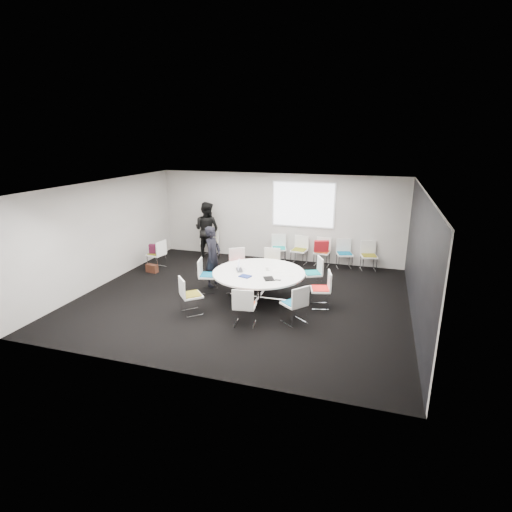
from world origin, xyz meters
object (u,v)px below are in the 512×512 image
(chair_back_d, at_px, (344,259))
(person_main, at_px, (213,256))
(chair_back_a, at_px, (279,254))
(maroon_bag, at_px, (156,249))
(chair_back_b, at_px, (299,255))
(cup, at_px, (267,269))
(chair_ring_f, at_px, (191,302))
(chair_ring_h, at_px, (294,311))
(chair_back_c, at_px, (322,257))
(chair_ring_b, at_px, (312,280))
(chair_ring_e, at_px, (208,282))
(chair_back_e, at_px, (368,261))
(chair_person_back, at_px, (210,248))
(conference_table, at_px, (259,279))
(chair_ring_g, at_px, (245,313))
(chair_ring_c, at_px, (271,270))
(laptop, at_px, (241,270))
(chair_ring_a, at_px, (321,296))
(person_back, at_px, (207,230))
(brown_bag, at_px, (152,268))
(chair_spare_left, at_px, (157,260))
(chair_ring_d, at_px, (239,270))

(chair_back_d, xyz_separation_m, person_main, (-3.27, -2.56, 0.54))
(chair_back_a, distance_m, maroon_bag, 3.87)
(chair_back_b, bearing_deg, cup, 94.10)
(person_main, xyz_separation_m, maroon_bag, (-2.24, 0.82, -0.20))
(chair_ring_f, distance_m, chair_ring_h, 2.36)
(chair_back_c, distance_m, cup, 3.19)
(chair_ring_b, xyz_separation_m, chair_ring_h, (-0.05, -2.08, 0.00))
(chair_ring_e, bearing_deg, chair_back_e, 115.04)
(chair_back_c, distance_m, chair_person_back, 3.81)
(chair_ring_b, xyz_separation_m, person_main, (-2.64, -0.46, 0.54))
(conference_table, xyz_separation_m, chair_ring_h, (1.11, -1.00, -0.27))
(chair_ring_g, height_order, chair_back_a, same)
(chair_ring_c, distance_m, chair_ring_h, 2.77)
(chair_ring_b, xyz_separation_m, laptop, (-1.61, -1.09, 0.47))
(chair_ring_a, bearing_deg, laptop, 76.45)
(chair_back_e, relative_size, cup, 9.78)
(conference_table, relative_size, maroon_bag, 5.66)
(chair_ring_a, bearing_deg, chair_back_d, -19.13)
(chair_back_b, distance_m, person_back, 3.17)
(person_back, bearing_deg, chair_back_a, -165.15)
(chair_ring_h, xyz_separation_m, brown_bag, (-4.77, 2.04, -0.16))
(chair_ring_a, bearing_deg, chair_spare_left, 60.37)
(chair_back_a, xyz_separation_m, chair_back_b, (0.67, 0.00, 0.00))
(chair_back_b, xyz_separation_m, chair_spare_left, (-4.09, -1.74, 0.00))
(laptop, relative_size, cup, 3.76)
(chair_ring_g, relative_size, person_back, 0.47)
(chair_ring_e, xyz_separation_m, chair_spare_left, (-2.29, 1.32, 0.00))
(chair_ring_f, distance_m, chair_back_b, 4.70)
(chair_back_a, distance_m, chair_back_e, 2.80)
(chair_ring_e, xyz_separation_m, chair_ring_g, (1.54, -1.54, 0.00))
(maroon_bag, bearing_deg, chair_spare_left, -9.52)
(maroon_bag, bearing_deg, chair_ring_d, -4.17)
(cup, bearing_deg, conference_table, -135.02)
(chair_ring_a, xyz_separation_m, person_back, (-4.25, 3.00, 0.66))
(chair_ring_a, xyz_separation_m, chair_ring_c, (-1.62, 1.48, 0.00))
(chair_ring_a, relative_size, chair_back_b, 1.00)
(chair_back_a, xyz_separation_m, chair_back_c, (1.39, 0.00, 0.00))
(chair_back_a, xyz_separation_m, person_main, (-1.19, -2.56, 0.54))
(chair_back_d, height_order, chair_spare_left, same)
(chair_back_a, distance_m, person_back, 2.52)
(chair_ring_d, distance_m, chair_ring_e, 1.21)
(chair_ring_d, relative_size, chair_ring_e, 1.00)
(person_back, distance_m, cup, 4.05)
(chair_spare_left, bearing_deg, chair_ring_g, -117.29)
(chair_back_e, bearing_deg, chair_ring_f, 35.86)
(chair_ring_a, bearing_deg, cup, 69.29)
(person_main, bearing_deg, chair_ring_e, -169.01)
(conference_table, bearing_deg, laptop, -177.54)
(chair_ring_b, relative_size, chair_ring_h, 1.00)
(conference_table, xyz_separation_m, chair_ring_f, (-1.24, -1.24, -0.27))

